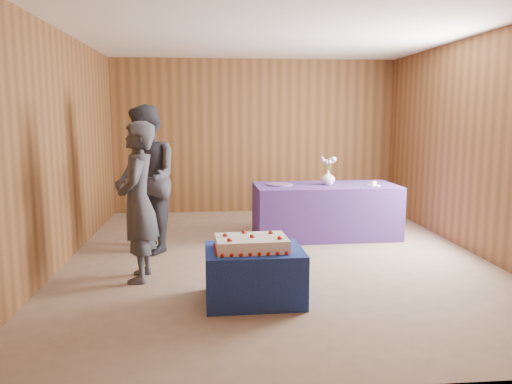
{
  "coord_description": "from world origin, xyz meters",
  "views": [
    {
      "loc": [
        -0.76,
        -5.89,
        1.72
      ],
      "look_at": [
        -0.23,
        0.1,
        0.8
      ],
      "focal_mm": 35.0,
      "sensor_mm": 36.0,
      "label": 1
    }
  ],
  "objects": [
    {
      "name": "ground",
      "position": [
        0.0,
        0.0,
        0.0
      ],
      "size": [
        6.0,
        6.0,
        0.0
      ],
      "primitive_type": "plane",
      "color": "gray",
      "rests_on": "ground"
    },
    {
      "name": "platter",
      "position": [
        0.18,
        1.0,
        0.76
      ],
      "size": [
        0.39,
        0.39,
        0.02
      ],
      "primitive_type": "cylinder",
      "rotation": [
        0.0,
        0.0,
        0.07
      ],
      "color": "#7951A3",
      "rests_on": "serving_table"
    },
    {
      "name": "vase",
      "position": [
        0.87,
        1.0,
        0.85
      ],
      "size": [
        0.23,
        0.23,
        0.2
      ],
      "primitive_type": "imported",
      "rotation": [
        0.0,
        0.0,
        -0.19
      ],
      "color": "white",
      "rests_on": "serving_table"
    },
    {
      "name": "guest_right",
      "position": [
        -1.59,
        0.39,
        0.93
      ],
      "size": [
        1.03,
        1.12,
        1.86
      ],
      "primitive_type": "imported",
      "rotation": [
        0.0,
        0.0,
        -1.11
      ],
      "color": "#33333D",
      "rests_on": "ground"
    },
    {
      "name": "knife",
      "position": [
        1.58,
        0.72,
        0.75
      ],
      "size": [
        0.26,
        0.09,
        0.0
      ],
      "primitive_type": "cube",
      "rotation": [
        0.0,
        0.0,
        -0.29
      ],
      "color": "silver",
      "rests_on": "serving_table"
    },
    {
      "name": "serving_table",
      "position": [
        0.84,
        0.98,
        0.38
      ],
      "size": [
        2.03,
        0.96,
        0.75
      ],
      "primitive_type": "cube",
      "rotation": [
        0.0,
        0.0,
        0.03
      ],
      "color": "#492E7E",
      "rests_on": "ground"
    },
    {
      "name": "plate",
      "position": [
        1.48,
        0.83,
        0.76
      ],
      "size": [
        0.24,
        0.24,
        0.01
      ],
      "primitive_type": "cylinder",
      "rotation": [
        0.0,
        0.0,
        0.32
      ],
      "color": "white",
      "rests_on": "serving_table"
    },
    {
      "name": "sheet_cake",
      "position": [
        -0.41,
        -1.45,
        0.56
      ],
      "size": [
        0.71,
        0.5,
        0.16
      ],
      "rotation": [
        0.0,
        0.0,
        0.06
      ],
      "color": "white",
      "rests_on": "cake_table"
    },
    {
      "name": "guest_left",
      "position": [
        -1.53,
        -0.71,
        0.83
      ],
      "size": [
        0.4,
        0.61,
        1.67
      ],
      "primitive_type": "imported",
      "rotation": [
        0.0,
        0.0,
        -1.57
      ],
      "color": "#393B44",
      "rests_on": "ground"
    },
    {
      "name": "cake_table",
      "position": [
        -0.38,
        -1.42,
        0.25
      ],
      "size": [
        0.92,
        0.72,
        0.5
      ],
      "primitive_type": "cube",
      "rotation": [
        0.0,
        0.0,
        0.02
      ],
      "color": "#1B4294",
      "rests_on": "ground"
    },
    {
      "name": "cake_slice",
      "position": [
        1.48,
        0.83,
        0.79
      ],
      "size": [
        0.08,
        0.07,
        0.07
      ],
      "rotation": [
        0.0,
        0.0,
        0.47
      ],
      "color": "white",
      "rests_on": "plate"
    },
    {
      "name": "flower_spray",
      "position": [
        0.87,
        1.0,
        1.1
      ],
      "size": [
        0.23,
        0.23,
        0.17
      ],
      "color": "#336127",
      "rests_on": "vase"
    },
    {
      "name": "room_shell",
      "position": [
        0.0,
        0.0,
        1.8
      ],
      "size": [
        5.04,
        6.04,
        2.72
      ],
      "color": "brown",
      "rests_on": "ground"
    }
  ]
}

